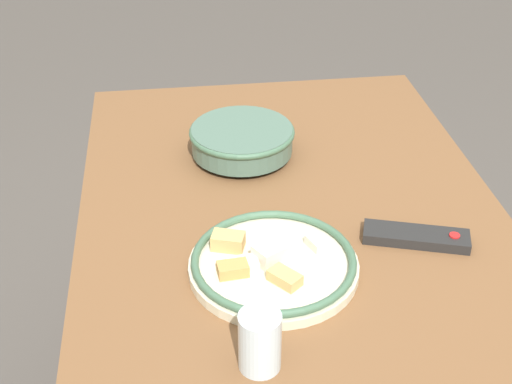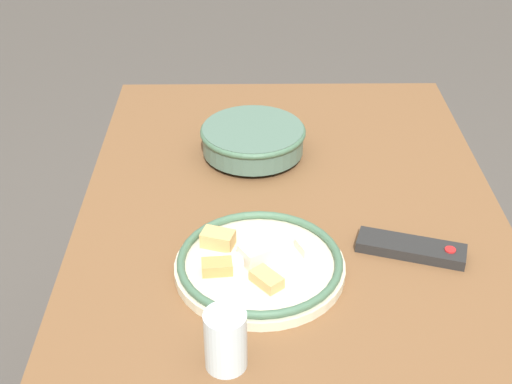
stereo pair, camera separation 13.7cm
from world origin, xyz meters
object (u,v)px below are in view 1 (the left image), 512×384
object	(u,v)px
noodle_bowl	(242,139)
tv_remote	(416,237)
food_plate	(272,263)
drinking_glass	(260,341)

from	to	relation	value
noodle_bowl	tv_remote	xyz separation A→B (m)	(0.35, 0.28, -0.03)
food_plate	drinking_glass	size ratio (longest dim) A/B	3.03
noodle_bowl	food_plate	bearing A→B (deg)	0.91
food_plate	tv_remote	bearing A→B (deg)	100.36
noodle_bowl	tv_remote	world-z (taller)	noodle_bowl
noodle_bowl	tv_remote	distance (m)	0.45
tv_remote	drinking_glass	world-z (taller)	drinking_glass
noodle_bowl	food_plate	distance (m)	0.40
tv_remote	drinking_glass	size ratio (longest dim) A/B	2.05
food_plate	drinking_glass	distance (m)	0.22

